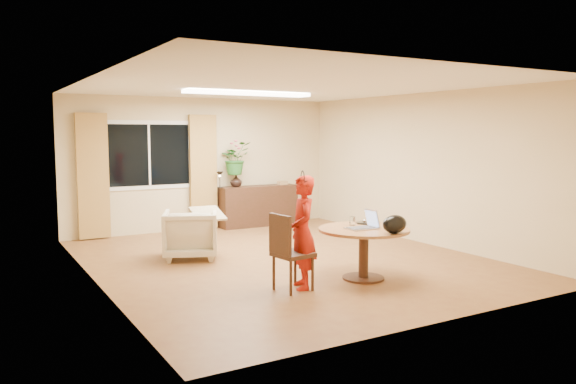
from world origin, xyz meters
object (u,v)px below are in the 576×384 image
object	(u,v)px
dining_table	(364,239)
dining_chair	(293,252)
child	(302,232)
sideboard	(259,206)
armchair	(191,234)

from	to	relation	value
dining_table	dining_chair	world-z (taller)	dining_chair
child	sideboard	distance (m)	4.79
dining_chair	armchair	bearing A→B (deg)	93.05
armchair	sideboard	distance (m)	3.16
dining_table	sideboard	distance (m)	4.57
armchair	sideboard	bearing A→B (deg)	-113.47
dining_table	armchair	distance (m)	2.78
dining_chair	dining_table	bearing A→B (deg)	-8.04
dining_table	child	world-z (taller)	child
child	sideboard	world-z (taller)	child
dining_table	sideboard	world-z (taller)	sideboard
dining_chair	armchair	world-z (taller)	dining_chair
dining_table	armchair	xyz separation A→B (m)	(-1.52, 2.32, -0.16)
dining_table	child	bearing A→B (deg)	177.80
child	armchair	xyz separation A→B (m)	(-0.60, 2.29, -0.33)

